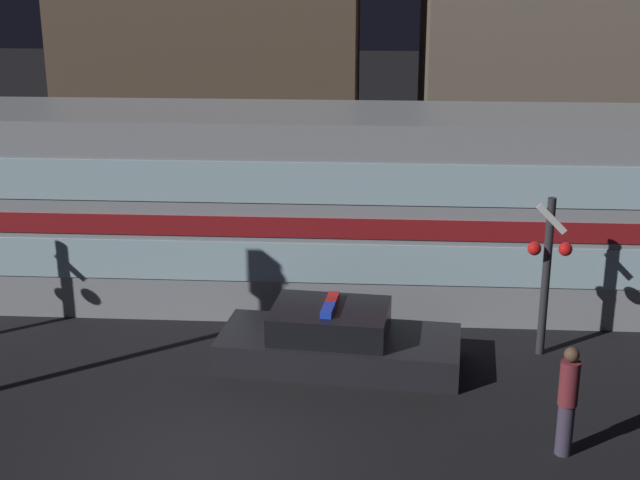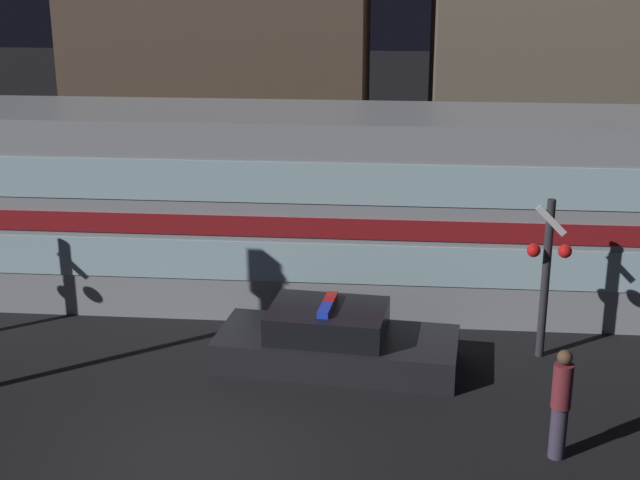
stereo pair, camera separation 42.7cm
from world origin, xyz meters
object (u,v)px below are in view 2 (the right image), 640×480
at_px(pedestrian, 561,403).
at_px(crossing_signal_near, 547,270).
at_px(train, 305,207).
at_px(police_car, 334,341).

distance_m(pedestrian, crossing_signal_near, 3.64).
bearing_deg(pedestrian, train, 125.41).
distance_m(train, police_car, 3.82).
bearing_deg(police_car, train, 110.36).
bearing_deg(train, crossing_signal_near, -29.95).
height_order(train, pedestrian, train).
bearing_deg(pedestrian, police_car, 140.89).
bearing_deg(crossing_signal_near, train, 150.05).
height_order(train, crossing_signal_near, train).
xyz_separation_m(police_car, pedestrian, (3.55, -2.89, 0.45)).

